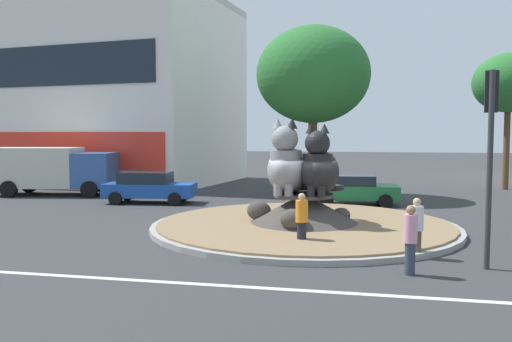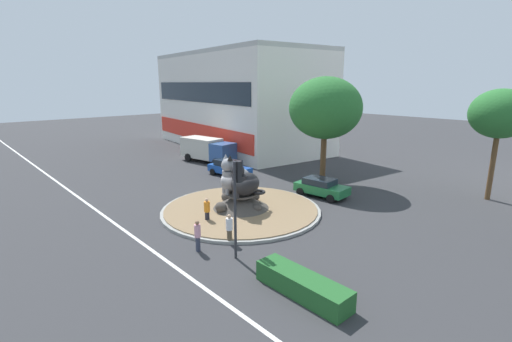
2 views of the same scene
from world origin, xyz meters
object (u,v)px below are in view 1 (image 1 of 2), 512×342
object	(u,v)px
broadleaf_tree_behind_island	(509,83)
pedestrian_white_shirt	(416,227)
cat_statue_black	(319,169)
sedan_on_far_lane	(149,187)
traffic_light_mast	(491,131)
pedestrian_pink_shirt	(410,238)
cat_statue_grey	(288,166)
second_tree_near_tower	(313,75)
hatchback_near_shophouse	(353,189)
delivery_box_truck	(52,169)
pedestrian_orange_shirt	(302,219)
shophouse_block	(51,95)

from	to	relation	value
broadleaf_tree_behind_island	pedestrian_white_shirt	world-z (taller)	broadleaf_tree_behind_island
cat_statue_black	sedan_on_far_lane	distance (m)	10.63
cat_statue_black	traffic_light_mast	xyz separation A→B (m)	(4.67, -4.37, 1.31)
pedestrian_pink_shirt	cat_statue_grey	bearing A→B (deg)	-53.21
second_tree_near_tower	pedestrian_pink_shirt	world-z (taller)	second_tree_near_tower
hatchback_near_shophouse	broadleaf_tree_behind_island	bearing A→B (deg)	38.32
cat_statue_grey	cat_statue_black	world-z (taller)	cat_statue_grey
second_tree_near_tower	pedestrian_pink_shirt	size ratio (longest dim) A/B	5.38
cat_statue_grey	delivery_box_truck	size ratio (longest dim) A/B	0.39
traffic_light_mast	pedestrian_orange_shirt	bearing A→B (deg)	81.26
cat_statue_grey	pedestrian_pink_shirt	world-z (taller)	cat_statue_grey
second_tree_near_tower	sedan_on_far_lane	bearing A→B (deg)	-149.81
pedestrian_pink_shirt	sedan_on_far_lane	world-z (taller)	pedestrian_pink_shirt
pedestrian_orange_shirt	traffic_light_mast	bearing A→B (deg)	-118.03
second_tree_near_tower	delivery_box_truck	world-z (taller)	second_tree_near_tower
cat_statue_black	delivery_box_truck	world-z (taller)	cat_statue_black
second_tree_near_tower	pedestrian_pink_shirt	bearing A→B (deg)	-75.87
pedestrian_orange_shirt	sedan_on_far_lane	bearing A→B (deg)	34.75
broadleaf_tree_behind_island	delivery_box_truck	distance (m)	27.36
shophouse_block	pedestrian_pink_shirt	size ratio (longest dim) A/B	16.31
pedestrian_orange_shirt	second_tree_near_tower	bearing A→B (deg)	-6.54
broadleaf_tree_behind_island	delivery_box_truck	bearing A→B (deg)	-162.21
broadleaf_tree_behind_island	sedan_on_far_lane	bearing A→B (deg)	-151.47
cat_statue_black	broadleaf_tree_behind_island	world-z (taller)	broadleaf_tree_behind_island
cat_statue_grey	pedestrian_pink_shirt	distance (m)	6.88
cat_statue_black	shophouse_block	bearing A→B (deg)	-125.21
cat_statue_black	second_tree_near_tower	xyz separation A→B (m)	(-1.23, 10.10, 4.41)
traffic_light_mast	cat_statue_black	bearing A→B (deg)	55.47
pedestrian_orange_shirt	pedestrian_pink_shirt	bearing A→B (deg)	-142.34
traffic_light_mast	sedan_on_far_lane	xyz separation A→B (m)	(-13.57, 10.01, -2.71)
second_tree_near_tower	sedan_on_far_lane	world-z (taller)	second_tree_near_tower
traffic_light_mast	pedestrian_pink_shirt	world-z (taller)	traffic_light_mast
cat_statue_black	second_tree_near_tower	world-z (taller)	second_tree_near_tower
second_tree_near_tower	hatchback_near_shophouse	xyz separation A→B (m)	(2.27, -3.07, -5.84)
pedestrian_white_shirt	hatchback_near_shophouse	world-z (taller)	pedestrian_white_shirt
traffic_light_mast	broadleaf_tree_behind_island	xyz separation A→B (m)	(5.39, 20.31, 2.97)
pedestrian_orange_shirt	hatchback_near_shophouse	world-z (taller)	pedestrian_orange_shirt
cat_statue_grey	second_tree_near_tower	xyz separation A→B (m)	(-0.11, 10.00, 4.33)
shophouse_block	pedestrian_white_shirt	world-z (taller)	shophouse_block
hatchback_near_shophouse	sedan_on_far_lane	bearing A→B (deg)	-178.37
pedestrian_white_shirt	hatchback_near_shophouse	distance (m)	10.80
cat_statue_grey	broadleaf_tree_behind_island	world-z (taller)	broadleaf_tree_behind_island
shophouse_block	second_tree_near_tower	distance (m)	21.42
shophouse_block	sedan_on_far_lane	world-z (taller)	shophouse_block
cat_statue_grey	traffic_light_mast	world-z (taller)	traffic_light_mast
pedestrian_white_shirt	cat_statue_grey	bearing A→B (deg)	-63.20
cat_statue_grey	traffic_light_mast	size ratio (longest dim) A/B	0.54
shophouse_block	sedan_on_far_lane	distance (m)	17.85
second_tree_near_tower	delivery_box_truck	bearing A→B (deg)	-170.60
second_tree_near_tower	pedestrian_orange_shirt	size ratio (longest dim) A/B	5.61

